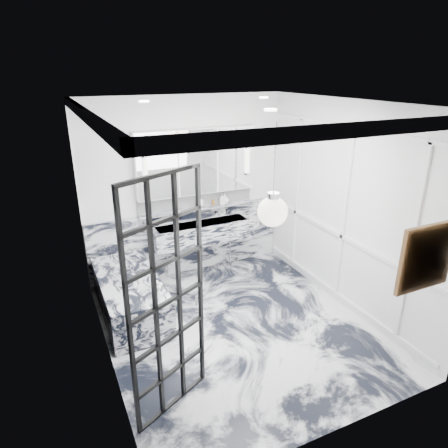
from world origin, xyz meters
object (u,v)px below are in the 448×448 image
bathtub (130,296)px  trough_sink (202,232)px  crittall_door (168,302)px  mirror_cabinet (197,162)px

bathtub → trough_sink: bearing=26.5°
crittall_door → trough_sink: size_ratio=1.47×
crittall_door → bathtub: size_ratio=1.43×
trough_sink → mirror_cabinet: 1.10m
crittall_door → bathtub: crittall_door is taller
mirror_cabinet → crittall_door: bearing=-116.7°
trough_sink → mirror_cabinet: (-0.00, 0.17, 1.09)m
trough_sink → mirror_cabinet: size_ratio=0.84×
trough_sink → bathtub: trough_sink is taller
trough_sink → crittall_door: bearing=-118.3°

